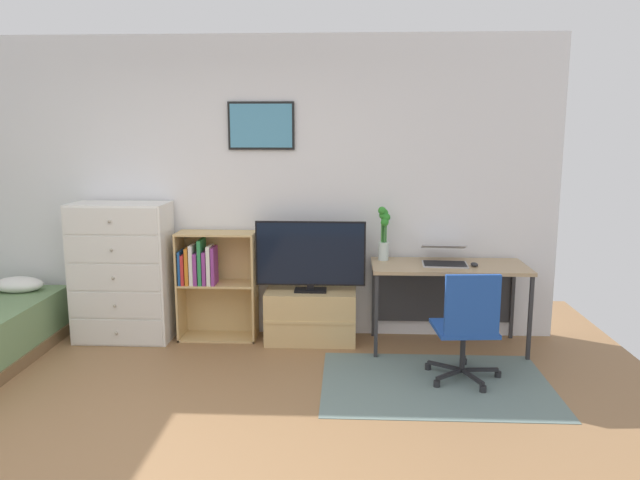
{
  "coord_description": "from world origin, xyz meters",
  "views": [
    {
      "loc": [
        1.19,
        -3.02,
        1.85
      ],
      "look_at": [
        0.97,
        1.5,
        1.05
      ],
      "focal_mm": 33.94,
      "sensor_mm": 36.0,
      "label": 1
    }
  ],
  "objects": [
    {
      "name": "ground_plane",
      "position": [
        0.0,
        0.0,
        0.0
      ],
      "size": [
        7.2,
        7.2,
        0.0
      ],
      "primitive_type": "plane",
      "color": "#936B44"
    },
    {
      "name": "wall_back_with_posters",
      "position": [
        0.0,
        2.43,
        1.35
      ],
      "size": [
        6.12,
        0.09,
        2.7
      ],
      "color": "white",
      "rests_on": "ground_plane"
    },
    {
      "name": "area_rug",
      "position": [
        1.85,
        1.27,
        0.0
      ],
      "size": [
        1.7,
        1.2,
        0.01
      ],
      "primitive_type": "cube",
      "color": "slate",
      "rests_on": "ground_plane"
    },
    {
      "name": "dresser",
      "position": [
        -0.83,
        2.15,
        0.62
      ],
      "size": [
        0.85,
        0.46,
        1.24
      ],
      "color": "white",
      "rests_on": "ground_plane"
    },
    {
      "name": "bookshelf",
      "position": [
        -0.05,
        2.22,
        0.57
      ],
      "size": [
        0.7,
        0.3,
        0.98
      ],
      "color": "tan",
      "rests_on": "ground_plane"
    },
    {
      "name": "tv_stand",
      "position": [
        0.86,
        2.17,
        0.23
      ],
      "size": [
        0.8,
        0.41,
        0.47
      ],
      "color": "tan",
      "rests_on": "ground_plane"
    },
    {
      "name": "television",
      "position": [
        0.86,
        2.15,
        0.79
      ],
      "size": [
        0.96,
        0.16,
        0.63
      ],
      "color": "black",
      "rests_on": "tv_stand"
    },
    {
      "name": "desk",
      "position": [
        2.05,
        2.15,
        0.61
      ],
      "size": [
        1.31,
        0.6,
        0.74
      ],
      "color": "tan",
      "rests_on": "ground_plane"
    },
    {
      "name": "office_chair",
      "position": [
        2.07,
        1.3,
        0.46
      ],
      "size": [
        0.57,
        0.58,
        0.86
      ],
      "rotation": [
        0.0,
        0.0,
        0.07
      ],
      "color": "#232326",
      "rests_on": "ground_plane"
    },
    {
      "name": "laptop",
      "position": [
        2.02,
        2.12,
        0.8
      ],
      "size": [
        0.4,
        0.43,
        0.17
      ],
      "rotation": [
        0.0,
        0.0,
        -0.06
      ],
      "color": "#B7B7BC",
      "rests_on": "desk"
    },
    {
      "name": "computer_mouse",
      "position": [
        2.25,
        2.01,
        0.76
      ],
      "size": [
        0.06,
        0.1,
        0.03
      ],
      "primitive_type": "ellipsoid",
      "color": "#262628",
      "rests_on": "desk"
    },
    {
      "name": "bamboo_vase",
      "position": [
        1.5,
        2.23,
        1.0
      ],
      "size": [
        0.11,
        0.11,
        0.48
      ],
      "color": "silver",
      "rests_on": "desk"
    }
  ]
}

